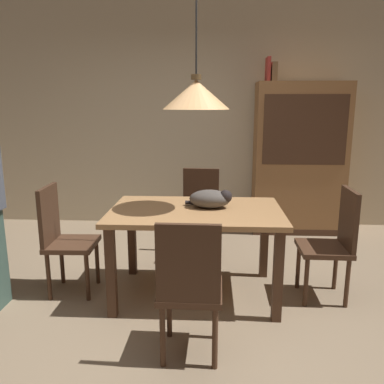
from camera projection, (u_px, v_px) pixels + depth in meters
name	position (u px, v px, depth m)	size (l,w,h in m)	color
ground	(183.00, 327.00, 2.87)	(10.00, 10.00, 0.00)	#847056
back_wall	(197.00, 115.00, 5.13)	(6.40, 0.10, 2.90)	beige
dining_table	(196.00, 221.00, 3.22)	(1.40, 0.90, 0.75)	#A87A4C
chair_far_back	(200.00, 209.00, 4.11)	(0.43, 0.43, 0.93)	#472D1E
chair_right_side	(334.00, 239.00, 3.20)	(0.41, 0.41, 0.93)	#472D1E
chair_near_front	(190.00, 285.00, 2.40)	(0.41, 0.41, 0.93)	#472D1E
chair_left_side	(62.00, 235.00, 3.31)	(0.41, 0.41, 0.93)	#472D1E
cat_sleeping	(211.00, 199.00, 3.24)	(0.39, 0.23, 0.16)	#4C4742
pendant_lamp	(196.00, 94.00, 3.00)	(0.52, 0.52, 1.30)	#E0A86B
hutch_bookcase	(299.00, 162.00, 4.87)	(1.12, 0.45, 1.85)	olive
book_red_tall	(268.00, 70.00, 4.65)	(0.04, 0.22, 0.28)	#B73833
book_brown_thick	(273.00, 72.00, 4.65)	(0.06, 0.24, 0.22)	brown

